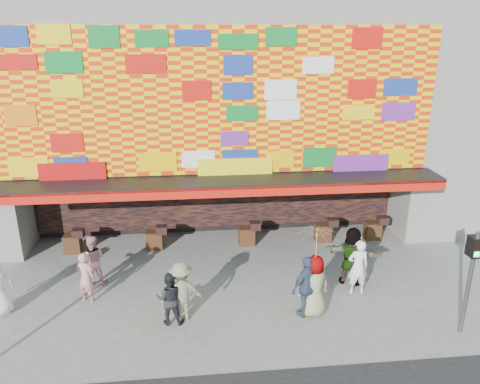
{
  "coord_description": "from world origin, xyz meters",
  "views": [
    {
      "loc": [
        -0.96,
        -11.67,
        7.9
      ],
      "look_at": [
        0.47,
        2.0,
        3.07
      ],
      "focal_mm": 35.0,
      "sensor_mm": 36.0,
      "label": 1
    }
  ],
  "objects_px": {
    "signal_right": "(471,272)",
    "ped_g": "(315,286)",
    "parasol": "(317,245)",
    "ped_f": "(352,256)",
    "ped_b": "(86,277)",
    "ped_c": "(170,298)",
    "ped_d": "(182,291)",
    "ped_e": "(307,286)",
    "ped_h": "(358,267)",
    "ped_i": "(93,260)"
  },
  "relations": [
    {
      "from": "signal_right",
      "to": "ped_g",
      "type": "relative_size",
      "value": 1.61
    },
    {
      "from": "parasol",
      "to": "ped_f",
      "type": "bearing_deg",
      "value": 44.49
    },
    {
      "from": "ped_b",
      "to": "ped_c",
      "type": "distance_m",
      "value": 2.92
    },
    {
      "from": "signal_right",
      "to": "ped_b",
      "type": "height_order",
      "value": "signal_right"
    },
    {
      "from": "ped_d",
      "to": "ped_e",
      "type": "height_order",
      "value": "ped_e"
    },
    {
      "from": "ped_g",
      "to": "parasol",
      "type": "bearing_deg",
      "value": 167.59
    },
    {
      "from": "ped_b",
      "to": "ped_d",
      "type": "xyz_separation_m",
      "value": [
        2.89,
        -1.25,
        0.08
      ]
    },
    {
      "from": "ped_d",
      "to": "parasol",
      "type": "xyz_separation_m",
      "value": [
        3.79,
        -0.16,
        1.33
      ]
    },
    {
      "from": "ped_b",
      "to": "signal_right",
      "type": "bearing_deg",
      "value": -169.85
    },
    {
      "from": "ped_h",
      "to": "ped_d",
      "type": "bearing_deg",
      "value": 10.69
    },
    {
      "from": "ped_h",
      "to": "ped_e",
      "type": "bearing_deg",
      "value": 30.71
    },
    {
      "from": "ped_d",
      "to": "ped_f",
      "type": "bearing_deg",
      "value": -177.87
    },
    {
      "from": "ped_d",
      "to": "ped_i",
      "type": "bearing_deg",
      "value": -51.39
    },
    {
      "from": "ped_b",
      "to": "ped_g",
      "type": "xyz_separation_m",
      "value": [
        6.68,
        -1.41,
        0.12
      ]
    },
    {
      "from": "ped_d",
      "to": "ped_g",
      "type": "xyz_separation_m",
      "value": [
        3.79,
        -0.16,
        0.04
      ]
    },
    {
      "from": "ped_g",
      "to": "parasol",
      "type": "xyz_separation_m",
      "value": [
        0.0,
        0.0,
        1.29
      ]
    },
    {
      "from": "ped_f",
      "to": "ped_i",
      "type": "xyz_separation_m",
      "value": [
        -8.31,
        0.84,
        -0.13
      ]
    },
    {
      "from": "parasol",
      "to": "ped_b",
      "type": "bearing_deg",
      "value": 168.09
    },
    {
      "from": "ped_h",
      "to": "parasol",
      "type": "distance_m",
      "value": 2.35
    },
    {
      "from": "ped_f",
      "to": "ped_g",
      "type": "bearing_deg",
      "value": 68.59
    },
    {
      "from": "ped_d",
      "to": "ped_h",
      "type": "distance_m",
      "value": 5.5
    },
    {
      "from": "ped_e",
      "to": "ped_g",
      "type": "height_order",
      "value": "ped_e"
    },
    {
      "from": "signal_right",
      "to": "ped_e",
      "type": "xyz_separation_m",
      "value": [
        -4.04,
        1.25,
        -0.92
      ]
    },
    {
      "from": "ped_g",
      "to": "ped_h",
      "type": "height_order",
      "value": "ped_g"
    },
    {
      "from": "ped_e",
      "to": "ped_d",
      "type": "bearing_deg",
      "value": -32.11
    },
    {
      "from": "parasol",
      "to": "ped_g",
      "type": "bearing_deg",
      "value": 180.0
    },
    {
      "from": "ped_g",
      "to": "parasol",
      "type": "relative_size",
      "value": 0.93
    },
    {
      "from": "parasol",
      "to": "ped_d",
      "type": "bearing_deg",
      "value": 177.62
    },
    {
      "from": "signal_right",
      "to": "ped_h",
      "type": "height_order",
      "value": "signal_right"
    },
    {
      "from": "ped_b",
      "to": "ped_f",
      "type": "xyz_separation_m",
      "value": [
        8.32,
        0.2,
        0.16
      ]
    },
    {
      "from": "ped_i",
      "to": "ped_f",
      "type": "bearing_deg",
      "value": 171.84
    },
    {
      "from": "ped_d",
      "to": "ped_c",
      "type": "bearing_deg",
      "value": 10.82
    },
    {
      "from": "ped_h",
      "to": "signal_right",
      "type": "bearing_deg",
      "value": 135.12
    },
    {
      "from": "ped_h",
      "to": "parasol",
      "type": "height_order",
      "value": "parasol"
    },
    {
      "from": "ped_g",
      "to": "ped_d",
      "type": "bearing_deg",
      "value": -14.79
    },
    {
      "from": "ped_f",
      "to": "ped_b",
      "type": "bearing_deg",
      "value": 25.5
    },
    {
      "from": "ped_f",
      "to": "ped_e",
      "type": "bearing_deg",
      "value": 65.25
    },
    {
      "from": "signal_right",
      "to": "ped_b",
      "type": "distance_m",
      "value": 10.88
    },
    {
      "from": "signal_right",
      "to": "ped_e",
      "type": "bearing_deg",
      "value": 162.82
    },
    {
      "from": "signal_right",
      "to": "parasol",
      "type": "xyz_separation_m",
      "value": [
        -3.82,
        1.27,
        0.37
      ]
    },
    {
      "from": "signal_right",
      "to": "ped_i",
      "type": "xyz_separation_m",
      "value": [
        -10.49,
        3.72,
        -1.02
      ]
    },
    {
      "from": "ped_d",
      "to": "ped_i",
      "type": "xyz_separation_m",
      "value": [
        -2.88,
        2.29,
        -0.05
      ]
    },
    {
      "from": "signal_right",
      "to": "ped_f",
      "type": "height_order",
      "value": "signal_right"
    },
    {
      "from": "ped_b",
      "to": "ped_h",
      "type": "bearing_deg",
      "value": -158.21
    },
    {
      "from": "ped_b",
      "to": "parasol",
      "type": "height_order",
      "value": "parasol"
    },
    {
      "from": "ped_f",
      "to": "ped_g",
      "type": "height_order",
      "value": "ped_f"
    },
    {
      "from": "ped_c",
      "to": "ped_i",
      "type": "bearing_deg",
      "value": -38.33
    },
    {
      "from": "ped_g",
      "to": "ped_i",
      "type": "height_order",
      "value": "ped_g"
    },
    {
      "from": "ped_c",
      "to": "ped_d",
      "type": "relative_size",
      "value": 0.88
    },
    {
      "from": "ped_e",
      "to": "ped_g",
      "type": "distance_m",
      "value": 0.22
    }
  ]
}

